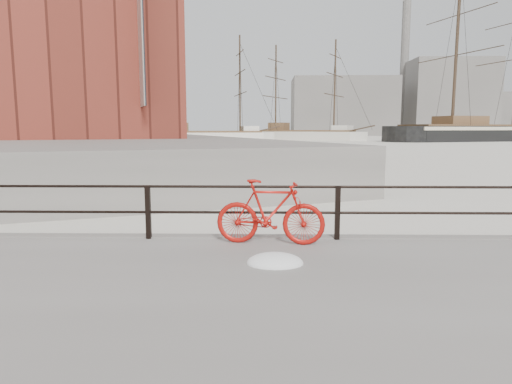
% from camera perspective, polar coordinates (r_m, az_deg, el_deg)
% --- Properties ---
extents(far_quay, '(78.44, 148.07, 1.80)m').
position_cam_1_polar(far_quay, '(87.78, -22.66, 6.42)').
color(far_quay, gray).
rests_on(far_quay, ground).
extents(bicycle, '(1.93, 0.50, 1.15)m').
position_cam_1_polar(bicycle, '(8.04, 1.81, -2.52)').
color(bicycle, '#B4110C').
rests_on(bicycle, promenade).
extents(barque_black, '(66.16, 40.38, 35.39)m').
position_cam_1_polar(barque_black, '(100.68, 29.34, 5.62)').
color(barque_black, black).
rests_on(barque_black, ground).
extents(schooner_mid, '(29.78, 22.76, 19.90)m').
position_cam_1_polar(schooner_mid, '(92.57, 5.97, 6.48)').
color(schooner_mid, beige).
rests_on(schooner_mid, ground).
extents(schooner_left, '(29.22, 18.36, 20.30)m').
position_cam_1_polar(schooner_left, '(86.59, -6.02, 6.37)').
color(schooner_left, silver).
rests_on(schooner_left, ground).
extents(workboat_near, '(11.61, 5.97, 7.00)m').
position_cam_1_polar(workboat_near, '(39.38, -28.45, 3.55)').
color(workboat_near, black).
rests_on(workboat_near, ground).
extents(workboat_far, '(10.92, 6.45, 7.00)m').
position_cam_1_polar(workboat_far, '(55.83, -27.26, 4.66)').
color(workboat_far, black).
rests_on(workboat_far, ground).
extents(apartment_mustard, '(26.02, 22.15, 22.20)m').
position_cam_1_polar(apartment_mustard, '(55.91, -26.48, 18.02)').
color(apartment_mustard, gold).
rests_on(apartment_mustard, far_quay).
extents(apartment_cream, '(24.16, 21.40, 21.20)m').
position_cam_1_polar(apartment_cream, '(78.50, -24.84, 14.61)').
color(apartment_cream, beige).
rests_on(apartment_cream, far_quay).
extents(apartment_grey, '(26.02, 22.15, 23.20)m').
position_cam_1_polar(apartment_grey, '(100.44, -24.03, 13.62)').
color(apartment_grey, '#A8A8A3').
rests_on(apartment_grey, far_quay).
extents(apartment_brick, '(27.87, 22.90, 21.20)m').
position_cam_1_polar(apartment_brick, '(123.22, -23.45, 12.01)').
color(apartment_brick, brown).
rests_on(apartment_brick, far_quay).
extents(industrial_west, '(32.00, 18.00, 18.00)m').
position_cam_1_polar(industrial_west, '(150.63, 10.77, 10.38)').
color(industrial_west, gray).
rests_on(industrial_west, ground).
extents(industrial_mid, '(26.00, 20.00, 24.00)m').
position_cam_1_polar(industrial_mid, '(164.95, 22.79, 10.73)').
color(industrial_mid, gray).
rests_on(industrial_mid, ground).
extents(industrial_east, '(20.00, 16.00, 14.00)m').
position_cam_1_polar(industrial_east, '(178.83, 29.05, 8.49)').
color(industrial_east, gray).
rests_on(industrial_east, ground).
extents(smokestack, '(2.80, 2.80, 44.00)m').
position_cam_1_polar(smokestack, '(166.36, 18.03, 14.39)').
color(smokestack, gray).
rests_on(smokestack, ground).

